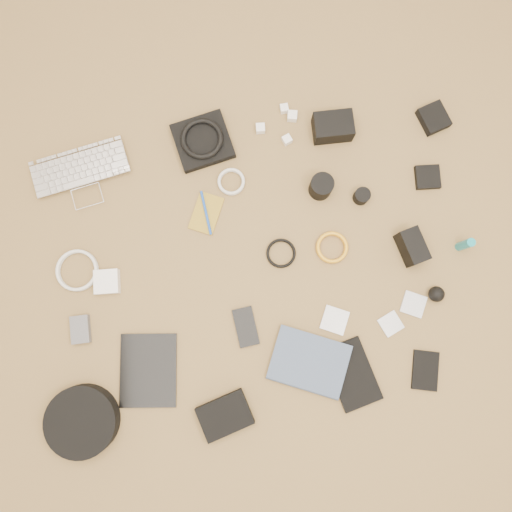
{
  "coord_description": "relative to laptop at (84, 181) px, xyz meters",
  "views": [
    {
      "loc": [
        -0.01,
        -0.17,
        1.64
      ],
      "look_at": [
        0.01,
        0.04,
        0.02
      ],
      "focal_mm": 35.0,
      "sensor_mm": 36.0,
      "label": 1
    }
  ],
  "objects": [
    {
      "name": "room_shell",
      "position": [
        0.54,
        -0.35,
        1.24
      ],
      "size": [
        4.04,
        4.04,
        2.58
      ],
      "color": "olive",
      "rests_on": "ground"
    },
    {
      "name": "laptop",
      "position": [
        0.0,
        0.0,
        0.0
      ],
      "size": [
        0.36,
        0.29,
        0.03
      ],
      "primitive_type": "imported",
      "rotation": [
        0.0,
        0.0,
        0.2
      ],
      "color": "silver",
      "rests_on": "ground"
    },
    {
      "name": "headphone_pouch",
      "position": [
        0.41,
        0.1,
        0.0
      ],
      "size": [
        0.22,
        0.21,
        0.03
      ],
      "primitive_type": "cube",
      "rotation": [
        0.0,
        0.0,
        0.23
      ],
      "color": "black",
      "rests_on": "ground"
    },
    {
      "name": "headphones",
      "position": [
        0.41,
        0.1,
        0.03
      ],
      "size": [
        0.17,
        0.17,
        0.02
      ],
      "primitive_type": "torus",
      "rotation": [
        0.0,
        0.0,
        0.16
      ],
      "color": "black",
      "rests_on": "headphone_pouch"
    },
    {
      "name": "charger_a",
      "position": [
        0.61,
        0.12,
        0.0
      ],
      "size": [
        0.03,
        0.03,
        0.03
      ],
      "primitive_type": "cube",
      "rotation": [
        0.0,
        0.0,
        -0.04
      ],
      "color": "white",
      "rests_on": "ground"
    },
    {
      "name": "charger_b",
      "position": [
        0.7,
        0.19,
        -0.0
      ],
      "size": [
        0.03,
        0.03,
        0.03
      ],
      "primitive_type": "cube",
      "rotation": [
        0.0,
        0.0,
        0.08
      ],
      "color": "white",
      "rests_on": "ground"
    },
    {
      "name": "charger_c",
      "position": [
        0.72,
        0.16,
        0.0
      ],
      "size": [
        0.04,
        0.04,
        0.03
      ],
      "primitive_type": "cube",
      "rotation": [
        0.0,
        0.0,
        -0.17
      ],
      "color": "white",
      "rests_on": "ground"
    },
    {
      "name": "charger_d",
      "position": [
        0.7,
        0.08,
        0.0
      ],
      "size": [
        0.04,
        0.04,
        0.03
      ],
      "primitive_type": "cube",
      "rotation": [
        0.0,
        0.0,
        0.42
      ],
      "color": "white",
      "rests_on": "ground"
    },
    {
      "name": "dslr_camera",
      "position": [
        0.85,
        0.1,
        0.02
      ],
      "size": [
        0.13,
        0.09,
        0.08
      ],
      "primitive_type": "cube",
      "rotation": [
        0.0,
        0.0,
        0.01
      ],
      "color": "black",
      "rests_on": "ground"
    },
    {
      "name": "lens_pouch",
      "position": [
        1.2,
        0.1,
        0.0
      ],
      "size": [
        0.11,
        0.12,
        0.03
      ],
      "primitive_type": "cube",
      "rotation": [
        0.0,
        0.0,
        0.33
      ],
      "color": "black",
      "rests_on": "ground"
    },
    {
      "name": "notebook_olive",
      "position": [
        0.4,
        -0.15,
        -0.01
      ],
      "size": [
        0.13,
        0.16,
        0.01
      ],
      "primitive_type": "cube",
      "rotation": [
        0.0,
        0.0,
        -0.41
      ],
      "color": "olive",
      "rests_on": "ground"
    },
    {
      "name": "pen_blue",
      "position": [
        0.4,
        -0.15,
        -0.0
      ],
      "size": [
        0.03,
        0.15,
        0.01
      ],
      "primitive_type": "cylinder",
      "rotation": [
        1.57,
        0.0,
        0.13
      ],
      "color": "#1644B5",
      "rests_on": "notebook_olive"
    },
    {
      "name": "cable_white_a",
      "position": [
        0.49,
        -0.05,
        -0.01
      ],
      "size": [
        0.12,
        0.12,
        0.01
      ],
      "primitive_type": "torus",
      "rotation": [
        0.0,
        0.0,
        0.42
      ],
      "color": "silver",
      "rests_on": "ground"
    },
    {
      "name": "lens_a",
      "position": [
        0.79,
        -0.1,
        0.03
      ],
      "size": [
        0.08,
        0.08,
        0.08
      ],
      "primitive_type": "cylinder",
      "rotation": [
        0.0,
        0.0,
        0.05
      ],
      "color": "black",
      "rests_on": "ground"
    },
    {
      "name": "lens_b",
      "position": [
        0.92,
        -0.15,
        0.01
      ],
      "size": [
        0.06,
        0.06,
        0.05
      ],
      "primitive_type": "cylinder",
      "rotation": [
        0.0,
        0.0,
        0.17
      ],
      "color": "black",
      "rests_on": "ground"
    },
    {
      "name": "card_reader",
      "position": [
        1.15,
        -0.1,
        -0.0
      ],
      "size": [
        0.08,
        0.08,
        0.02
      ],
      "primitive_type": "cube",
      "rotation": [
        0.0,
        0.0,
        -0.04
      ],
      "color": "black",
      "rests_on": "ground"
    },
    {
      "name": "power_brick",
      "position": [
        0.06,
        -0.35,
        0.0
      ],
      "size": [
        0.08,
        0.08,
        0.03
      ],
      "primitive_type": "cube",
      "rotation": [
        0.0,
        0.0,
        -0.03
      ],
      "color": "white",
      "rests_on": "ground"
    },
    {
      "name": "cable_white_b",
      "position": [
        -0.04,
        -0.3,
        -0.01
      ],
      "size": [
        0.16,
        0.16,
        0.01
      ],
      "primitive_type": "torus",
      "rotation": [
        0.0,
        0.0,
        -0.17
      ],
      "color": "silver",
      "rests_on": "ground"
    },
    {
      "name": "cable_black",
      "position": [
        0.64,
        -0.31,
        -0.01
      ],
      "size": [
        0.11,
        0.11,
        0.01
      ],
      "primitive_type": "torus",
      "rotation": [
        0.0,
        0.0,
        -0.09
      ],
      "color": "black",
      "rests_on": "ground"
    },
    {
      "name": "cable_yellow",
      "position": [
        0.8,
        -0.31,
        -0.01
      ],
      "size": [
        0.13,
        0.13,
        0.01
      ],
      "primitive_type": "torus",
      "rotation": [
        0.0,
        0.0,
        -0.28
      ],
      "color": "gold",
      "rests_on": "ground"
    },
    {
      "name": "flash",
      "position": [
        1.06,
        -0.33,
        0.03
      ],
      "size": [
        0.09,
        0.13,
        0.09
      ],
      "primitive_type": "cube",
      "rotation": [
        0.0,
        0.0,
        0.28
      ],
      "color": "black",
      "rests_on": "ground"
    },
    {
      "name": "lens_cleaner",
      "position": [
        1.23,
        -0.34,
        0.04
      ],
      "size": [
        0.03,
        0.03,
        0.1
      ],
      "primitive_type": "cylinder",
      "rotation": [
        0.0,
        0.0,
        -0.25
      ],
      "color": "teal",
      "rests_on": "ground"
    },
    {
      "name": "battery_charger",
      "position": [
        -0.04,
        -0.49,
        -0.0
      ],
      "size": [
        0.06,
        0.09,
        0.03
      ],
      "primitive_type": "cube",
      "rotation": [
        0.0,
        0.0,
        0.03
      ],
      "color": "#545459",
      "rests_on": "ground"
    },
    {
      "name": "tablet",
      "position": [
        0.17,
        -0.65,
        -0.01
      ],
      "size": [
        0.2,
        0.25,
        0.01
      ],
      "primitive_type": "cube",
      "rotation": [
        0.0,
        0.0,
        -0.09
      ],
      "color": "black",
      "rests_on": "ground"
    },
    {
      "name": "phone",
      "position": [
        0.5,
        -0.54,
        -0.01
      ],
      "size": [
        0.08,
        0.13,
        0.01
      ],
      "primitive_type": "cube",
      "rotation": [
        0.0,
        0.0,
        0.13
      ],
      "color": "black",
      "rests_on": "ground"
    },
    {
      "name": "filter_case_left",
      "position": [
        0.79,
        -0.54,
        -0.01
      ],
      "size": [
        0.11,
        0.11,
        0.01
      ],
      "primitive_type": "cube",
      "rotation": [
        0.0,
        0.0,
        -0.42
      ],
      "color": "silver",
      "rests_on": "ground"
    },
    {
      "name": "filter_case_mid",
      "position": [
        0.97,
        -0.57,
        -0.01
      ],
      "size": [
        0.09,
        0.09,
        0.01
      ],
      "primitive_type": "cube",
      "rotation": [
        0.0,
        0.0,
        0.44
      ],
      "color": "silver",
      "rests_on": "ground"
    },
    {
      "name": "filter_case_right",
      "position": [
        1.05,
        -0.52,
        -0.01
      ],
      "size": [
        0.1,
        0.1,
        0.01
      ],
      "primitive_type": "cube",
      "rotation": [
        0.0,
        0.0,
        -0.43
      ],
      "color": "silver",
      "rests_on": "ground"
    },
    {
      "name": "air_blower",
      "position": [
        1.12,
        -0.49,
        0.01
      ],
      "size": [
        0.06,
        0.06,
        0.05
      ],
      "primitive_type": "sphere",
      "rotation": [
        0.0,
        0.0,
        0.08
      ],
      "color": "black",
      "rests_on": "ground"
    },
    {
      "name": "headphone_case",
      "position": [
        -0.04,
        -0.78,
        0.02
      ],
      "size": [
        0.29,
        0.29,
        0.06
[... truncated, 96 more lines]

